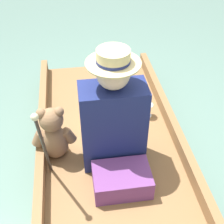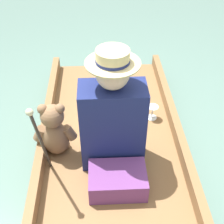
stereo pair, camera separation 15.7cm
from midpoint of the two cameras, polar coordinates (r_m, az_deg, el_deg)
name	(u,v)px [view 2 (the right image)]	position (r m, az deg, el deg)	size (l,w,h in m)	color
ground_plane	(112,167)	(2.54, 1.85, -10.16)	(16.00, 16.00, 0.00)	slate
punt_boat	(112,160)	(2.48, 1.89, -8.87)	(1.13, 2.66, 0.27)	brown
seat_cushion	(117,180)	(2.17, 3.13, -12.43)	(0.39, 0.27, 0.15)	#6B3875
seated_person	(112,118)	(2.22, 1.98, -1.18)	(0.45, 0.76, 0.92)	white
teddy_bear	(55,131)	(2.32, -8.56, -3.50)	(0.33, 0.19, 0.47)	#846042
wine_glass	(152,110)	(2.72, 9.05, 0.38)	(0.10, 0.10, 0.13)	silver
walking_cane	(39,137)	(1.97, -10.94, -4.60)	(0.04, 0.27, 0.74)	#2D2823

